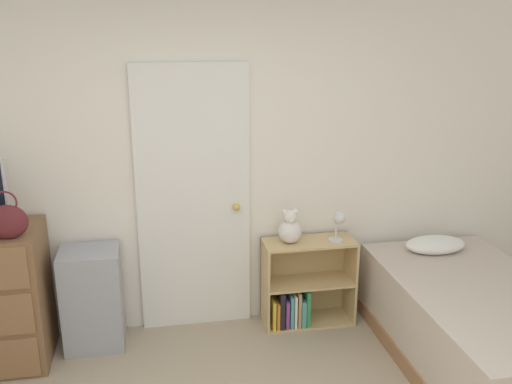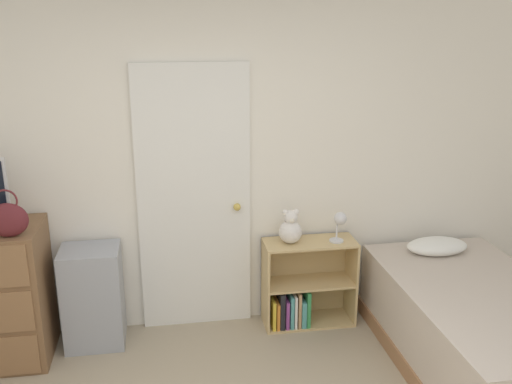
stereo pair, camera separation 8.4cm
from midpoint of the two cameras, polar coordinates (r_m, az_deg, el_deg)
name	(u,v)px [view 2 (the right image)]	position (r m, az deg, el deg)	size (l,w,h in m)	color
wall_back	(193,163)	(4.20, -5.79, 2.89)	(10.00, 0.06, 2.55)	white
door_closed	(194,201)	(4.22, -5.66, -0.87)	(0.83, 0.09, 2.00)	white
handbag	(8,219)	(3.88, -23.03, -2.54)	(0.25, 0.11, 0.31)	#591E23
storage_bin	(93,297)	(4.33, -15.44, -10.05)	(0.41, 0.35, 0.74)	#999EA8
bookshelf	(301,291)	(4.50, 5.06, -9.84)	(0.70, 0.29, 0.68)	tan
teddy_bear	(290,229)	(4.26, 4.03, -3.67)	(0.17, 0.17, 0.27)	silver
desk_lamp	(340,222)	(4.30, 8.93, -2.95)	(0.12, 0.12, 0.24)	silver
bed	(478,329)	(4.23, 21.83, -12.63)	(1.05, 1.86, 0.68)	#996B47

